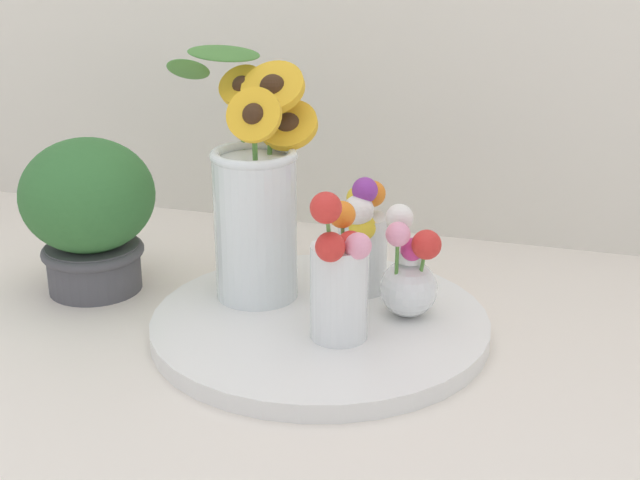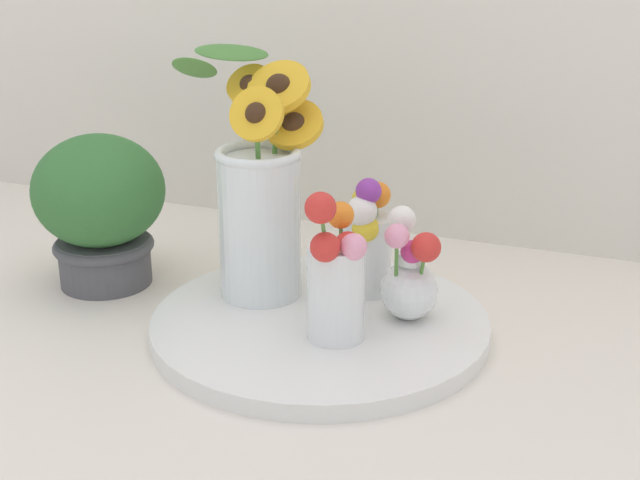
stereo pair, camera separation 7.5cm
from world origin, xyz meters
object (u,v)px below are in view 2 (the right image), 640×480
at_px(vase_small_center, 336,277).
at_px(potted_plant, 100,205).
at_px(vase_small_back, 367,239).
at_px(serving_tray, 320,325).
at_px(mason_jar_sunflowers, 260,203).
at_px(vase_bulb_right, 410,276).

bearing_deg(vase_small_center, potted_plant, 166.73).
relative_size(vase_small_back, potted_plant, 0.75).
distance_m(serving_tray, mason_jar_sunflowers, 0.19).
bearing_deg(potted_plant, vase_bulb_right, -0.72).
bearing_deg(serving_tray, mason_jar_sunflowers, 155.36).
xyz_separation_m(vase_small_center, vase_small_back, (-0.01, 0.15, -0.00)).
bearing_deg(mason_jar_sunflowers, vase_small_back, 20.60).
distance_m(vase_small_back, potted_plant, 0.41).
bearing_deg(vase_small_back, potted_plant, -172.02).
relative_size(mason_jar_sunflowers, vase_small_back, 2.00).
distance_m(mason_jar_sunflowers, vase_small_back, 0.16).
bearing_deg(vase_bulb_right, potted_plant, 179.28).
relative_size(mason_jar_sunflowers, vase_bulb_right, 2.38).
height_order(vase_small_center, vase_bulb_right, vase_small_center).
bearing_deg(vase_bulb_right, serving_tray, -160.72).
bearing_deg(vase_small_center, vase_bulb_right, 51.71).
distance_m(vase_small_center, potted_plant, 0.42).
xyz_separation_m(vase_small_center, potted_plant, (-0.41, 0.10, 0.02)).
bearing_deg(mason_jar_sunflowers, serving_tray, -24.64).
bearing_deg(vase_small_back, mason_jar_sunflowers, -159.40).
distance_m(vase_small_center, vase_bulb_right, 0.12).
height_order(mason_jar_sunflowers, vase_small_center, mason_jar_sunflowers).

